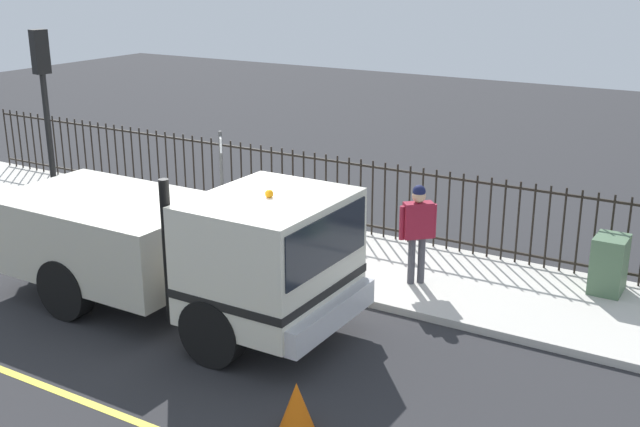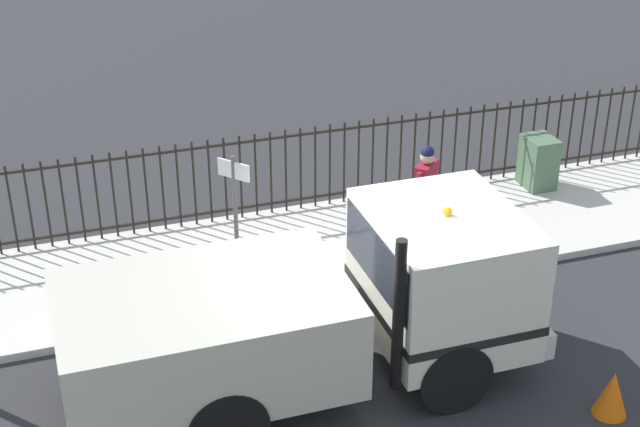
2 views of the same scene
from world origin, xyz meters
name	(u,v)px [view 2 (image 2 of 2)]	position (x,y,z in m)	size (l,w,h in m)	color
ground_plane	(355,368)	(0.00, 0.00, 0.00)	(53.11, 53.11, 0.00)	#2B2B2D
sidewalk_slab	(288,254)	(3.04, 0.00, 0.06)	(2.93, 24.14, 0.12)	beige
work_truck	(335,301)	(-0.14, 0.33, 1.20)	(2.27, 5.93, 2.49)	silver
worker_standing	(426,185)	(2.61, -2.13, 1.15)	(0.48, 0.49, 1.68)	maroon
iron_fence	(263,174)	(4.38, 0.00, 0.87)	(0.04, 20.55, 1.48)	black
utility_cabinet	(538,162)	(3.87, -4.92, 0.59)	(0.63, 0.50, 0.93)	#4C6B4C
traffic_cone	(612,393)	(-1.85, -2.65, 0.30)	(0.42, 0.42, 0.60)	orange
street_sign	(236,216)	(1.68, 1.12, 1.60)	(0.40, 0.34, 2.37)	#4C4C4C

